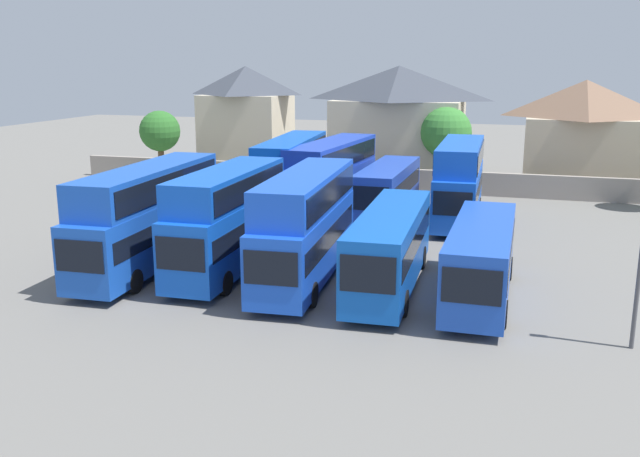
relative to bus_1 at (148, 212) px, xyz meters
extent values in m
plane|color=slate|center=(7.97, 17.96, -2.86)|extent=(140.00, 140.00, 0.00)
cube|color=gray|center=(7.97, 24.48, -1.96)|extent=(56.00, 0.50, 1.80)
cube|color=blue|center=(0.00, -0.11, -0.98)|extent=(3.02, 11.95, 3.05)
cube|color=black|center=(0.25, -6.05, -0.61)|extent=(2.23, 0.17, 1.37)
cube|color=black|center=(0.00, -0.11, -0.61)|extent=(3.02, 11.00, 0.96)
cube|color=blue|center=(-0.01, 0.19, 1.38)|extent=(2.95, 11.35, 1.67)
cube|color=black|center=(-0.01, 0.19, 1.38)|extent=(3.01, 10.76, 1.17)
cylinder|color=black|center=(1.32, -3.73, -2.31)|extent=(0.35, 1.11, 1.10)
cylinder|color=black|center=(-1.00, -3.83, -2.31)|extent=(0.35, 1.11, 1.10)
cylinder|color=black|center=(1.01, 3.61, -2.31)|extent=(0.35, 1.11, 1.10)
cylinder|color=black|center=(-1.31, 3.51, -2.31)|extent=(0.35, 1.11, 1.10)
cube|color=blue|center=(4.10, 0.27, -0.92)|extent=(2.74, 10.07, 3.15)
cube|color=black|center=(4.21, -4.76, -0.54)|extent=(2.21, 0.13, 1.42)
cube|color=black|center=(4.10, 0.27, -0.54)|extent=(2.76, 9.27, 0.99)
cube|color=blue|center=(4.09, 0.52, 1.44)|extent=(2.67, 9.57, 1.56)
cube|color=black|center=(4.09, 0.52, 1.44)|extent=(2.75, 9.07, 1.09)
cylinder|color=black|center=(5.32, -2.81, -2.31)|extent=(0.32, 1.11, 1.10)
cylinder|color=black|center=(3.01, -2.86, -2.31)|extent=(0.32, 1.11, 1.10)
cylinder|color=black|center=(5.18, 3.40, -2.31)|extent=(0.32, 1.11, 1.10)
cylinder|color=black|center=(2.87, 3.35, -2.31)|extent=(0.32, 1.11, 1.10)
cube|color=blue|center=(8.09, 0.16, -0.97)|extent=(3.23, 11.27, 3.06)
cube|color=black|center=(8.46, -5.41, -0.60)|extent=(2.20, 0.22, 1.38)
cube|color=black|center=(8.09, 0.16, -0.60)|extent=(3.21, 10.39, 0.96)
cube|color=blue|center=(8.08, 0.44, 1.40)|extent=(3.14, 10.71, 1.67)
cube|color=black|center=(8.08, 0.44, 1.40)|extent=(3.19, 10.17, 1.17)
cylinder|color=black|center=(9.47, -3.21, -2.31)|extent=(0.37, 1.12, 1.10)
cylinder|color=black|center=(7.17, -3.36, -2.31)|extent=(0.37, 1.12, 1.10)
cylinder|color=black|center=(9.01, 3.68, -2.31)|extent=(0.37, 1.12, 1.10)
cylinder|color=black|center=(6.72, 3.53, -2.31)|extent=(0.37, 1.12, 1.10)
cube|color=blue|center=(12.08, 0.30, -0.90)|extent=(2.91, 11.40, 3.20)
cube|color=black|center=(12.33, -5.37, -0.52)|extent=(2.14, 0.17, 1.44)
cube|color=black|center=(12.08, 0.30, -0.52)|extent=(2.91, 10.50, 1.01)
cylinder|color=black|center=(13.35, -3.16, -2.31)|extent=(0.35, 1.11, 1.10)
cylinder|color=black|center=(11.12, -3.25, -2.31)|extent=(0.35, 1.11, 1.10)
cylinder|color=black|center=(13.05, 3.85, -2.31)|extent=(0.35, 1.11, 1.10)
cylinder|color=black|center=(10.82, 3.75, -2.31)|extent=(0.35, 1.11, 1.10)
cube|color=blue|center=(16.14, -0.07, -1.02)|extent=(2.46, 10.35, 2.96)
cube|color=black|center=(16.14, -5.26, -0.67)|extent=(2.16, 0.08, 1.33)
cube|color=black|center=(16.14, -0.07, -0.67)|extent=(2.50, 9.52, 0.93)
cylinder|color=black|center=(17.27, -3.28, -2.31)|extent=(0.30, 1.10, 1.10)
cylinder|color=black|center=(15.01, -3.28, -2.31)|extent=(0.30, 1.10, 1.10)
cylinder|color=black|center=(17.27, 3.14, -2.31)|extent=(0.30, 1.10, 1.10)
cylinder|color=black|center=(15.01, 3.14, -2.31)|extent=(0.30, 1.10, 1.10)
cube|color=blue|center=(2.47, 14.43, -1.00)|extent=(3.57, 12.06, 2.99)
cube|color=black|center=(2.98, 8.49, -0.64)|extent=(2.25, 0.27, 1.35)
cube|color=black|center=(2.47, 14.43, -0.64)|extent=(3.52, 11.12, 0.94)
cube|color=blue|center=(2.45, 14.73, 1.33)|extent=(3.46, 11.46, 1.67)
cube|color=black|center=(2.45, 14.73, 1.33)|extent=(3.50, 10.88, 1.17)
cylinder|color=black|center=(3.96, 10.86, -2.31)|extent=(0.39, 1.12, 1.10)
cylinder|color=black|center=(1.62, 10.66, -2.31)|extent=(0.39, 1.12, 1.10)
cylinder|color=black|center=(3.32, 18.20, -2.31)|extent=(0.39, 1.12, 1.10)
cylinder|color=black|center=(0.98, 18.00, -2.31)|extent=(0.39, 1.12, 1.10)
cube|color=#1C3DBE|center=(5.40, 14.11, -1.03)|extent=(3.55, 11.66, 2.93)
cube|color=black|center=(4.92, 8.37, -0.68)|extent=(2.29, 0.27, 1.32)
cube|color=black|center=(5.40, 14.11, -0.68)|extent=(3.51, 10.75, 0.92)
cube|color=#1C3DBE|center=(5.42, 14.40, 1.27)|extent=(3.45, 11.09, 1.67)
cube|color=black|center=(5.42, 14.40, 1.27)|extent=(3.49, 10.52, 1.17)
cylinder|color=black|center=(6.29, 10.47, -2.31)|extent=(0.39, 1.12, 1.10)
cylinder|color=black|center=(3.91, 10.67, -2.31)|extent=(0.39, 1.12, 1.10)
cylinder|color=black|center=(6.89, 17.56, -2.31)|extent=(0.39, 1.12, 1.10)
cylinder|color=black|center=(4.50, 17.76, -2.31)|extent=(0.39, 1.12, 1.10)
cube|color=blue|center=(9.20, 14.24, -0.91)|extent=(2.58, 10.10, 3.17)
cube|color=black|center=(9.16, 9.18, -0.53)|extent=(2.21, 0.10, 1.43)
cube|color=black|center=(9.20, 14.24, -0.53)|extent=(2.62, 9.30, 1.00)
cylinder|color=black|center=(10.33, 11.10, -2.31)|extent=(0.31, 1.10, 1.10)
cylinder|color=black|center=(8.02, 11.12, -2.31)|extent=(0.31, 1.10, 1.10)
cylinder|color=black|center=(10.37, 17.35, -2.31)|extent=(0.31, 1.10, 1.10)
cylinder|color=black|center=(8.07, 17.37, -2.31)|extent=(0.31, 1.10, 1.10)
cube|color=blue|center=(13.73, 14.51, -0.96)|extent=(2.80, 10.49, 3.08)
cube|color=black|center=(13.89, 9.29, -0.59)|extent=(2.19, 0.15, 1.39)
cube|color=black|center=(13.73, 14.51, -0.59)|extent=(2.82, 9.66, 0.97)
cube|color=blue|center=(13.72, 14.77, 1.43)|extent=(2.74, 9.97, 1.70)
cube|color=black|center=(13.72, 14.77, 1.43)|extent=(2.81, 9.45, 1.19)
cylinder|color=black|center=(14.97, 11.32, -2.31)|extent=(0.33, 1.11, 1.10)
cylinder|color=black|center=(12.68, 11.25, -2.31)|extent=(0.33, 1.11, 1.10)
cylinder|color=black|center=(14.78, 17.78, -2.31)|extent=(0.33, 1.11, 1.10)
cylinder|color=black|center=(12.49, 17.71, -2.31)|extent=(0.33, 1.11, 1.10)
cube|color=beige|center=(-7.50, 30.89, 0.69)|extent=(7.36, 6.37, 7.09)
pyramid|color=#3D424C|center=(-7.50, 30.89, 5.51)|extent=(7.73, 6.69, 2.56)
cube|color=beige|center=(6.88, 30.12, 0.57)|extent=(10.82, 6.67, 6.85)
pyramid|color=#3D424C|center=(6.88, 30.12, 5.43)|extent=(11.36, 7.00, 2.86)
cube|color=#C6B293|center=(21.98, 31.38, -0.03)|extent=(9.01, 7.40, 5.65)
pyramid|color=brown|center=(21.98, 31.38, 4.28)|extent=(9.46, 7.77, 2.98)
cylinder|color=brown|center=(-11.27, 21.48, -1.18)|extent=(0.50, 0.50, 3.35)
sphere|color=#2D6B28|center=(-11.27, 21.48, 1.65)|extent=(3.32, 3.32, 3.32)
cylinder|color=brown|center=(11.37, 26.98, -1.31)|extent=(0.42, 0.42, 3.09)
sphere|color=#387F33|center=(11.37, 26.98, 1.66)|extent=(4.09, 4.09, 4.09)
cylinder|color=#4C4C51|center=(21.83, -4.04, 0.05)|extent=(0.16, 0.16, 5.81)
camera|label=1|loc=(17.76, -29.84, 7.28)|focal=39.22mm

